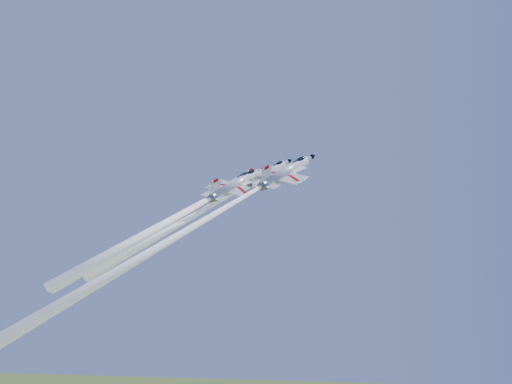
# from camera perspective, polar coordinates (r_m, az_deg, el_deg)

# --- Properties ---
(jet_lead) EXTENTS (22.81, 36.96, 35.82)m
(jet_lead) POSITION_cam_1_polar(r_m,az_deg,el_deg) (114.46, -4.57, -1.39)
(jet_lead) COLOR silver
(jet_left) EXTENTS (22.29, 35.75, 34.46)m
(jet_left) POSITION_cam_1_polar(r_m,az_deg,el_deg) (115.04, -8.19, -2.48)
(jet_left) COLOR silver
(jet_right) EXTENTS (28.81, 47.71, 48.14)m
(jet_right) POSITION_cam_1_polar(r_m,az_deg,el_deg) (101.15, -5.60, -3.06)
(jet_right) COLOR silver
(jet_slot) EXTENTS (22.10, 34.81, 33.22)m
(jet_slot) POSITION_cam_1_polar(r_m,az_deg,el_deg) (107.23, -7.46, -2.29)
(jet_slot) COLOR silver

